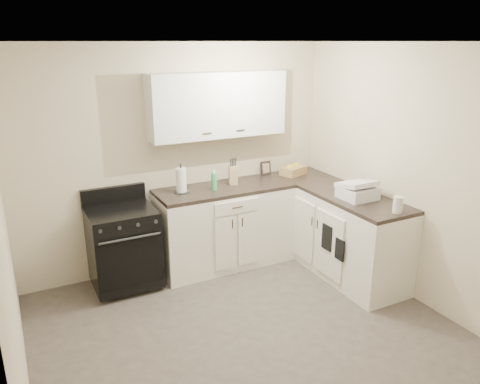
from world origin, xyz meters
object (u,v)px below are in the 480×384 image
knife_block (233,175)px  wicker_basket (293,171)px  stove (124,247)px  paper_towel (181,180)px  countertop_grill (358,193)px

knife_block → wicker_basket: (0.83, 0.03, -0.06)m
stove → paper_towel: (0.68, 0.07, 0.61)m
stove → wicker_basket: 2.22m
paper_towel → wicker_basket: (1.47, 0.03, -0.08)m
stove → wicker_basket: (2.15, 0.10, 0.53)m
knife_block → paper_towel: paper_towel is taller
wicker_basket → countertop_grill: bearing=-85.3°
knife_block → paper_towel: bearing=-161.3°
stove → paper_towel: size_ratio=3.04×
stove → countertop_grill: size_ratio=2.39×
stove → paper_towel: 0.92m
stove → countertop_grill: (2.24, -0.97, 0.54)m
countertop_grill → knife_block: bearing=130.5°
wicker_basket → stove: bearing=-177.3°
stove → knife_block: 1.44m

